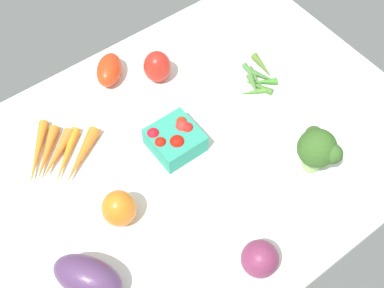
# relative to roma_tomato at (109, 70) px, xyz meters

# --- Properties ---
(tablecloth) EXTENTS (1.04, 0.76, 0.02)m
(tablecloth) POSITION_rel_roma_tomato_xyz_m (0.04, -0.29, -0.04)
(tablecloth) COLOR white
(tablecloth) RESTS_ON ground
(roma_tomato) EXTENTS (0.11, 0.11, 0.06)m
(roma_tomato) POSITION_rel_roma_tomato_xyz_m (0.00, 0.00, 0.00)
(roma_tomato) COLOR red
(roma_tomato) RESTS_ON tablecloth
(carrot_bunch) EXTENTS (0.20, 0.19, 0.03)m
(carrot_bunch) POSITION_rel_roma_tomato_xyz_m (-0.21, -0.13, -0.02)
(carrot_bunch) COLOR orange
(carrot_bunch) RESTS_ON tablecloth
(berry_basket) EXTENTS (0.11, 0.11, 0.06)m
(berry_basket) POSITION_rel_roma_tomato_xyz_m (0.01, -0.26, 0.00)
(berry_basket) COLOR teal
(berry_basket) RESTS_ON tablecloth
(okra_pile) EXTENTS (0.12, 0.12, 0.02)m
(okra_pile) POSITION_rel_roma_tomato_xyz_m (0.28, -0.23, -0.02)
(okra_pile) COLOR #518F32
(okra_pile) RESTS_ON tablecloth
(bell_pepper_orange) EXTENTS (0.08, 0.08, 0.08)m
(bell_pepper_orange) POSITION_rel_roma_tomato_xyz_m (-0.18, -0.34, 0.01)
(bell_pepper_orange) COLOR orange
(bell_pepper_orange) RESTS_ON tablecloth
(bell_pepper_red) EXTENTS (0.09, 0.09, 0.08)m
(bell_pepper_red) POSITION_rel_roma_tomato_xyz_m (0.09, -0.07, 0.01)
(bell_pepper_red) COLOR red
(bell_pepper_red) RESTS_ON tablecloth
(broccoli_head) EXTENTS (0.08, 0.10, 0.12)m
(broccoli_head) POSITION_rel_roma_tomato_xyz_m (0.22, -0.48, 0.04)
(broccoli_head) COLOR #A0CB7A
(broccoli_head) RESTS_ON tablecloth
(eggplant) EXTENTS (0.14, 0.16, 0.08)m
(eggplant) POSITION_rel_roma_tomato_xyz_m (-0.30, -0.42, 0.01)
(eggplant) COLOR #573763
(eggplant) RESTS_ON tablecloth
(red_onion_center) EXTENTS (0.07, 0.07, 0.07)m
(red_onion_center) POSITION_rel_roma_tomato_xyz_m (-0.02, -0.58, 0.01)
(red_onion_center) COLOR #802F54
(red_onion_center) RESTS_ON tablecloth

